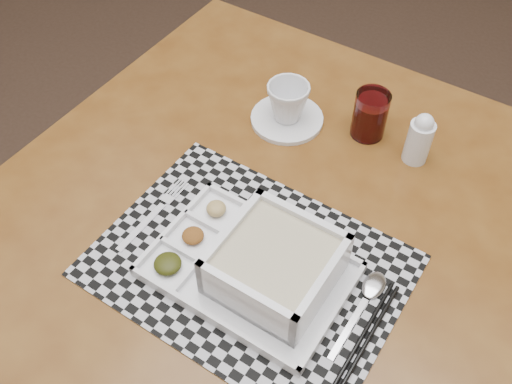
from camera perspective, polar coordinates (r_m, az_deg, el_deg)
floor at (r=1.84m, az=-13.79°, el=-12.83°), size 5.00×5.00×0.00m
dining_table at (r=1.08m, az=2.44°, el=-5.30°), size 1.09×1.09×0.78m
placemat at (r=0.96m, az=-0.73°, el=-7.35°), size 0.51×0.39×0.00m
serving_tray at (r=0.91m, az=1.03°, el=-7.47°), size 0.33×0.23×0.09m
fork at (r=1.04m, az=-10.14°, el=-2.06°), size 0.02×0.19×0.00m
spoon at (r=0.94m, az=11.36°, el=-9.72°), size 0.04×0.18×0.01m
chopsticks at (r=0.90m, az=10.53°, el=-14.73°), size 0.03×0.24×0.01m
saucer at (r=1.19m, az=3.11°, el=7.32°), size 0.15×0.15×0.01m
cup at (r=1.16m, az=3.20°, el=8.98°), size 0.11×0.11×0.08m
juice_glass at (r=1.15m, az=11.31°, el=7.44°), size 0.07×0.07×0.10m
creamer_bottle at (r=1.12m, az=16.04°, el=5.15°), size 0.05×0.05×0.11m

